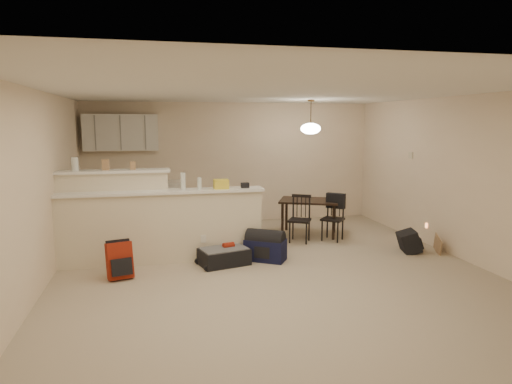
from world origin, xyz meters
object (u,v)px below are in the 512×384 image
object	(u,v)px
suitcase	(224,257)
navy_duffel	(265,250)
dining_table	(309,204)
dining_chair_near	(300,219)
black_daypack	(409,242)
red_backpack	(120,260)
dining_chair_far	(333,218)
pendant_lamp	(311,128)

from	to	relation	value
suitcase	navy_duffel	distance (m)	0.65
dining_table	dining_chair_near	xyz separation A→B (m)	(-0.33, -0.46, -0.17)
dining_chair_near	black_daypack	xyz separation A→B (m)	(1.54, -1.00, -0.24)
navy_duffel	red_backpack	bearing A→B (deg)	-138.27
navy_duffel	black_daypack	world-z (taller)	black_daypack
dining_chair_near	navy_duffel	world-z (taller)	dining_chair_near
dining_chair_far	red_backpack	bearing A→B (deg)	-119.27
navy_duffel	dining_table	bearing A→B (deg)	81.65
pendant_lamp	dining_chair_far	xyz separation A→B (m)	(0.28, -0.48, -1.58)
dining_table	suitcase	world-z (taller)	dining_table
dining_table	pendant_lamp	xyz separation A→B (m)	(-0.00, 0.00, 1.40)
pendant_lamp	suitcase	world-z (taller)	pendant_lamp
dining_chair_near	dining_chair_far	size ratio (longest dim) A/B	1.01
dining_chair_far	suitcase	world-z (taller)	dining_chair_far
dining_chair_near	suitcase	xyz separation A→B (m)	(-1.50, -1.00, -0.30)
suitcase	red_backpack	size ratio (longest dim) A/B	1.42
red_backpack	black_daypack	distance (m)	4.51
dining_chair_near	navy_duffel	distance (m)	1.28
navy_duffel	dining_chair_far	bearing A→B (deg)	64.01
red_backpack	pendant_lamp	bearing A→B (deg)	12.80
dining_table	dining_chair_near	size ratio (longest dim) A/B	1.53
dining_chair_far	pendant_lamp	bearing A→B (deg)	161.40
suitcase	black_daypack	distance (m)	3.04
dining_chair_near	red_backpack	bearing A→B (deg)	-127.73
navy_duffel	pendant_lamp	bearing A→B (deg)	81.65
dining_chair_near	navy_duffel	bearing A→B (deg)	-103.60
dining_chair_near	red_backpack	xyz separation A→B (m)	(-2.97, -1.28, -0.17)
pendant_lamp	red_backpack	xyz separation A→B (m)	(-3.30, -1.74, -1.74)
pendant_lamp	black_daypack	size ratio (longest dim) A/B	1.61
suitcase	pendant_lamp	bearing A→B (deg)	23.53
pendant_lamp	red_backpack	distance (m)	4.12
dining_table	suitcase	size ratio (longest dim) A/B	1.81
pendant_lamp	dining_chair_far	world-z (taller)	pendant_lamp
pendant_lamp	navy_duffel	distance (m)	2.58
suitcase	black_daypack	xyz separation A→B (m)	(3.04, -0.00, 0.05)
red_backpack	suitcase	bearing A→B (deg)	-4.00
suitcase	dining_chair_near	bearing A→B (deg)	18.76
pendant_lamp	black_daypack	xyz separation A→B (m)	(1.21, -1.46, -1.82)
dining_table	dining_chair_near	distance (m)	0.59
dining_table	suitcase	bearing A→B (deg)	-117.67
suitcase	black_daypack	bearing A→B (deg)	-15.00
black_daypack	dining_table	bearing A→B (deg)	54.98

